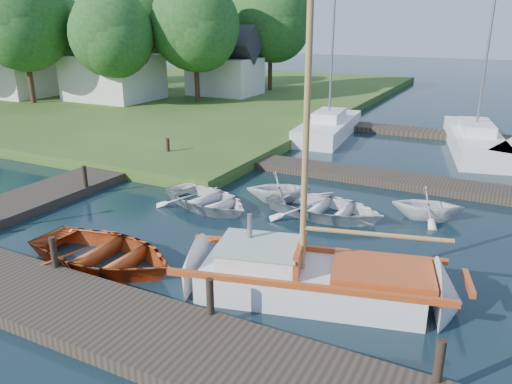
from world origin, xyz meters
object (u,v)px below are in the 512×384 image
at_px(tree_7, 271,19).
at_px(tender_c, 325,204).
at_px(mooring_post_3, 439,361).
at_px(marina_boat_2, 475,139).
at_px(mooring_post_4, 85,176).
at_px(tree_5, 54,28).
at_px(mooring_post_5, 168,147).
at_px(house_a, 113,65).
at_px(tree_1, 23,20).
at_px(sailboat, 317,283).
at_px(dinghy, 103,249).
at_px(tender_b, 279,185).
at_px(tree_2, 112,33).
at_px(mooring_post_2, 210,296).
at_px(house_c, 225,67).
at_px(mooring_post_1, 54,252).
at_px(tender_a, 207,197).
at_px(marina_boat_0, 329,126).
at_px(tree_4, 141,17).
at_px(house_b, 15,66).
at_px(tender_d, 428,202).

bearing_deg(tree_7, tender_c, -60.68).
height_order(mooring_post_3, marina_boat_2, marina_boat_2).
bearing_deg(mooring_post_4, tree_5, 138.92).
bearing_deg(tree_7, marina_boat_2, -35.92).
relative_size(tree_5, tree_7, 0.86).
relative_size(mooring_post_4, mooring_post_5, 1.00).
xyz_separation_m(house_a, tree_1, (-4.00, -3.95, 3.13)).
relative_size(sailboat, dinghy, 2.27).
height_order(mooring_post_3, tender_b, tender_b).
xyz_separation_m(mooring_post_4, tree_2, (-11.00, 14.05, 4.55)).
xyz_separation_m(mooring_post_2, mooring_post_3, (4.50, 0.00, 0.00)).
distance_m(tree_2, tree_7, 13.45).
distance_m(house_a, house_c, 8.49).
distance_m(mooring_post_1, marina_boat_2, 20.36).
xyz_separation_m(tender_a, marina_boat_2, (7.40, 12.79, 0.20)).
relative_size(mooring_post_2, tree_2, 0.10).
bearing_deg(marina_boat_0, sailboat, -167.20).
xyz_separation_m(tender_a, tree_7, (-9.66, 25.15, 5.83)).
xyz_separation_m(mooring_post_1, mooring_post_3, (9.00, 0.00, 0.00)).
height_order(tender_c, house_c, house_c).
bearing_deg(marina_boat_0, tender_b, -175.42).
xyz_separation_m(tender_a, house_c, (-11.66, 21.10, 2.21)).
height_order(tree_4, tree_5, tree_4).
relative_size(tender_a, marina_boat_0, 0.32).
bearing_deg(house_b, marina_boat_0, -1.32).
bearing_deg(tender_b, tree_1, 40.05).
relative_size(mooring_post_3, mooring_post_4, 1.00).
bearing_deg(mooring_post_3, mooring_post_4, 158.96).
xyz_separation_m(mooring_post_2, tender_c, (0.02, 6.98, -0.29)).
distance_m(tender_c, tree_4, 31.49).
bearing_deg(mooring_post_4, dinghy, -40.84).
xyz_separation_m(tender_c, tree_5, (-31.52, 18.07, 5.01)).
distance_m(tender_c, marina_boat_0, 12.07).
bearing_deg(house_c, marina_boat_2, -23.55).
height_order(tender_a, marina_boat_0, marina_boat_0).
relative_size(tender_d, tree_5, 0.28).
bearing_deg(tender_d, tree_1, 60.13).
bearing_deg(dinghy, tree_2, 41.78).
xyz_separation_m(mooring_post_3, dinghy, (-8.45, 1.07, -0.25)).
distance_m(marina_boat_0, tree_7, 16.86).
bearing_deg(tree_7, tree_4, -158.20).
xyz_separation_m(sailboat, tender_b, (-3.47, 5.45, 0.25)).
height_order(sailboat, tender_b, sailboat).
height_order(mooring_post_2, tender_b, tender_b).
bearing_deg(tender_d, house_c, 31.93).
bearing_deg(tender_b, dinghy, 134.63).
height_order(mooring_post_1, mooring_post_3, same).
distance_m(tender_c, house_a, 25.81).
distance_m(tender_b, house_c, 23.77).
relative_size(tender_b, tree_4, 0.23).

